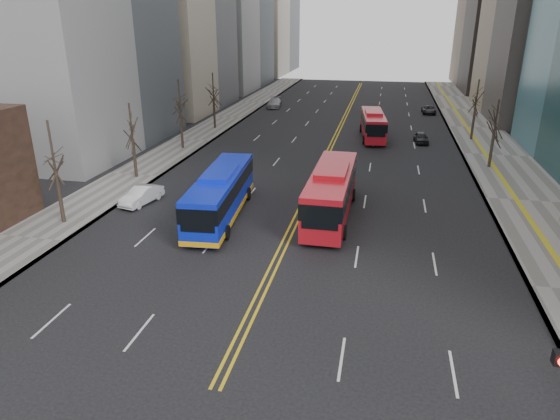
# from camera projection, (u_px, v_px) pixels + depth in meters

# --- Properties ---
(sidewalk_right) EXTENTS (7.00, 130.00, 0.15)m
(sidewalk_right) POSITION_uv_depth(u_px,v_px,m) (495.00, 155.00, 52.70)
(sidewalk_right) COLOR slate
(sidewalk_right) RESTS_ON ground
(sidewalk_left) EXTENTS (5.00, 130.00, 0.15)m
(sidewalk_left) POSITION_uv_depth(u_px,v_px,m) (192.00, 140.00, 59.23)
(sidewalk_left) COLOR slate
(sidewalk_left) RESTS_ON ground
(centerline) EXTENTS (0.55, 100.00, 0.01)m
(centerline) POSITION_uv_depth(u_px,v_px,m) (339.00, 129.00, 65.21)
(centerline) COLOR gold
(centerline) RESTS_ON ground
(street_trees) EXTENTS (35.20, 47.20, 7.60)m
(street_trees) POSITION_uv_depth(u_px,v_px,m) (242.00, 119.00, 46.17)
(street_trees) COLOR black
(street_trees) RESTS_ON ground
(blue_bus) EXTENTS (3.59, 12.32, 3.53)m
(blue_bus) POSITION_uv_depth(u_px,v_px,m) (221.00, 193.00, 35.97)
(blue_bus) COLOR #0E25D8
(blue_bus) RESTS_ON ground
(red_bus_near) EXTENTS (3.04, 11.86, 3.74)m
(red_bus_near) POSITION_uv_depth(u_px,v_px,m) (331.00, 190.00, 35.90)
(red_bus_near) COLOR red
(red_bus_near) RESTS_ON ground
(red_bus_far) EXTENTS (3.49, 10.58, 3.31)m
(red_bus_far) POSITION_uv_depth(u_px,v_px,m) (373.00, 123.00, 59.77)
(red_bus_far) COLOR red
(red_bus_far) RESTS_ON ground
(car_white) EXTENTS (2.26, 4.29, 1.35)m
(car_white) POSITION_uv_depth(u_px,v_px,m) (141.00, 195.00, 39.02)
(car_white) COLOR silver
(car_white) RESTS_ON ground
(car_dark_mid) EXTENTS (1.77, 3.71, 1.23)m
(car_dark_mid) POSITION_uv_depth(u_px,v_px,m) (421.00, 138.00, 58.01)
(car_dark_mid) COLOR black
(car_dark_mid) RESTS_ON ground
(car_silver) EXTENTS (2.63, 5.24, 1.46)m
(car_silver) POSITION_uv_depth(u_px,v_px,m) (274.00, 103.00, 81.11)
(car_silver) COLOR #A1A0A6
(car_silver) RESTS_ON ground
(car_dark_far) EXTENTS (2.05, 4.19, 1.15)m
(car_dark_far) POSITION_uv_depth(u_px,v_px,m) (429.00, 110.00, 75.79)
(car_dark_far) COLOR black
(car_dark_far) RESTS_ON ground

